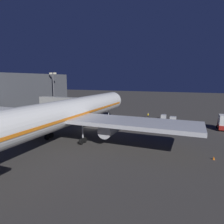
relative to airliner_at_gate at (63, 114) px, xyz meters
The scene contains 11 objects.
ground_plane 12.24m from the airliner_at_gate, 90.00° to the right, with size 320.00×320.00×0.00m, color #383533.
airliner_at_gate is the anchor object (origin of this frame).
jet_bridge 21.17m from the airliner_at_gate, 60.01° to the right, with size 19.39×3.40×7.37m.
apron_floodlight_mast 38.80m from the airliner_at_gate, 48.73° to the right, with size 2.90×0.50×15.15m.
cargo_truck_aft 39.14m from the airliner_at_gate, 143.70° to the right, with size 2.36×4.55×3.92m.
baggage_container_near_belt 34.85m from the airliner_at_gate, 123.12° to the right, with size 1.81×1.73×1.49m, color #B7BABF.
baggage_container_mid_row 34.45m from the airliner_at_gate, 117.68° to the right, with size 1.51×1.84×1.64m, color #B7BABF.
ground_crew_near_nose_gear 33.38m from the airliner_at_gate, 108.84° to the right, with size 0.40×0.40×1.73m.
traffic_cone_nose_port 29.14m from the airliner_at_gate, 94.41° to the right, with size 0.36×0.36×0.55m, color orange.
traffic_cone_nose_starboard 29.14m from the airliner_at_gate, 85.59° to the right, with size 0.36×0.36×0.55m, color orange.
traffic_cone_wingtip_svc_side 28.25m from the airliner_at_gate, behind, with size 0.36×0.36×0.55m, color orange.
Camera 1 is at (-23.94, 43.30, 12.76)m, focal length 31.60 mm.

